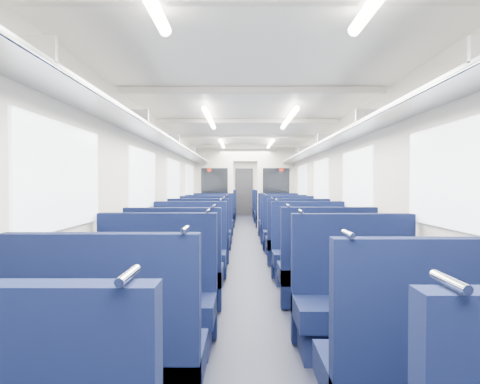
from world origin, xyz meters
TOP-DOWN VIEW (x-y plane):
  - floor at (0.00, 0.00)m, footprint 2.80×18.00m
  - ceiling at (0.00, 0.00)m, footprint 2.80×18.00m
  - wall_left at (-1.40, 0.00)m, footprint 0.02×18.00m
  - dado_left at (-1.39, 0.00)m, footprint 0.03×17.90m
  - wall_right at (1.40, 0.00)m, footprint 0.02×18.00m
  - dado_right at (1.39, 0.00)m, footprint 0.03×17.90m
  - wall_far at (0.00, 9.00)m, footprint 2.80×0.02m
  - luggage_rack_left at (-1.21, 0.00)m, footprint 0.36×17.40m
  - luggage_rack_right at (1.21, 0.00)m, footprint 0.36×17.40m
  - windows at (0.00, -0.46)m, footprint 2.78×15.60m
  - ceiling_fittings at (0.00, -0.26)m, footprint 2.70×16.06m
  - end_door at (0.00, 8.94)m, footprint 0.75×0.06m
  - bulkhead at (-0.00, 3.29)m, footprint 2.80×0.10m
  - seat_4 at (-0.83, -5.86)m, footprint 1.02×0.57m
  - seat_5 at (0.83, -6.03)m, footprint 1.02×0.57m
  - seat_6 at (-0.83, -4.76)m, footprint 1.02×0.57m
  - seat_7 at (0.83, -4.84)m, footprint 1.02×0.57m
  - seat_8 at (-0.83, -3.74)m, footprint 1.02×0.57m
  - seat_9 at (0.83, -3.64)m, footprint 1.02×0.57m
  - seat_10 at (-0.83, -2.60)m, footprint 1.02×0.57m
  - seat_11 at (0.83, -2.57)m, footprint 1.02×0.57m
  - seat_12 at (-0.83, -1.29)m, footprint 1.02×0.57m
  - seat_13 at (0.83, -1.38)m, footprint 1.02×0.57m
  - seat_14 at (-0.83, -0.23)m, footprint 1.02×0.57m
  - seat_15 at (0.83, -0.22)m, footprint 1.02×0.57m
  - seat_16 at (-0.83, 0.85)m, footprint 1.02×0.57m
  - seat_17 at (0.83, 0.92)m, footprint 1.02×0.57m
  - seat_18 at (-0.83, 1.99)m, footprint 1.02×0.57m
  - seat_19 at (0.83, 1.99)m, footprint 1.02×0.57m
  - seat_20 at (-0.83, 4.16)m, footprint 1.02×0.57m
  - seat_21 at (0.83, 4.03)m, footprint 1.02×0.57m
  - seat_22 at (-0.83, 5.26)m, footprint 1.02×0.57m
  - seat_23 at (0.83, 5.21)m, footprint 1.02×0.57m
  - seat_24 at (-0.83, 6.54)m, footprint 1.02×0.57m
  - seat_25 at (0.83, 6.31)m, footprint 1.02×0.57m
  - seat_26 at (-0.83, 7.51)m, footprint 1.02×0.57m
  - seat_27 at (0.83, 7.50)m, footprint 1.02×0.57m

SIDE VIEW (x-z plane):
  - floor at x=0.00m, z-range -0.01..0.01m
  - dado_left at x=-1.39m, z-range 0.00..0.70m
  - dado_right at x=1.39m, z-range 0.00..0.70m
  - seat_4 at x=-0.83m, z-range -0.22..0.92m
  - seat_5 at x=0.83m, z-range -0.22..0.92m
  - seat_6 at x=-0.83m, z-range -0.22..0.92m
  - seat_7 at x=0.83m, z-range -0.22..0.92m
  - seat_8 at x=-0.83m, z-range -0.22..0.92m
  - seat_9 at x=0.83m, z-range -0.22..0.92m
  - seat_10 at x=-0.83m, z-range -0.22..0.92m
  - seat_11 at x=0.83m, z-range -0.22..0.92m
  - seat_12 at x=-0.83m, z-range -0.22..0.92m
  - seat_13 at x=0.83m, z-range -0.22..0.92m
  - seat_14 at x=-0.83m, z-range -0.22..0.92m
  - seat_15 at x=0.83m, z-range -0.22..0.92m
  - seat_16 at x=-0.83m, z-range -0.22..0.92m
  - seat_17 at x=0.83m, z-range -0.22..0.92m
  - seat_18 at x=-0.83m, z-range -0.22..0.92m
  - seat_19 at x=0.83m, z-range -0.22..0.92m
  - seat_20 at x=-0.83m, z-range -0.22..0.92m
  - seat_21 at x=0.83m, z-range -0.22..0.92m
  - seat_22 at x=-0.83m, z-range -0.22..0.92m
  - seat_23 at x=0.83m, z-range -0.22..0.92m
  - seat_24 at x=-0.83m, z-range -0.22..0.92m
  - seat_25 at x=0.83m, z-range -0.22..0.92m
  - seat_26 at x=-0.83m, z-range -0.22..0.92m
  - seat_27 at x=0.83m, z-range -0.22..0.92m
  - end_door at x=0.00m, z-range 0.00..2.00m
  - wall_left at x=-1.40m, z-range 0.00..2.35m
  - wall_right at x=1.40m, z-range 0.00..2.35m
  - wall_far at x=0.00m, z-range 0.00..2.35m
  - bulkhead at x=0.00m, z-range 0.06..2.41m
  - windows at x=0.00m, z-range 1.04..1.79m
  - luggage_rack_left at x=-1.21m, z-range 1.88..2.06m
  - luggage_rack_right at x=1.21m, z-range 1.88..2.06m
  - ceiling_fittings at x=0.00m, z-range 2.23..2.35m
  - ceiling at x=0.00m, z-range 2.35..2.35m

